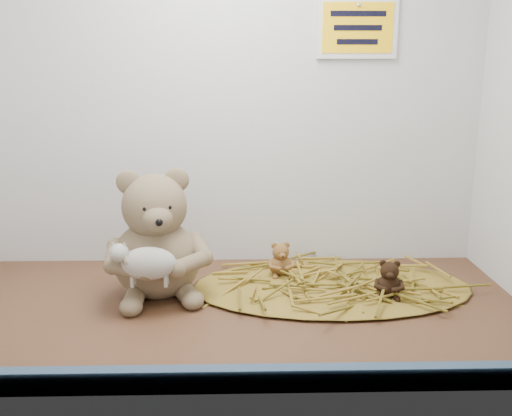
{
  "coord_description": "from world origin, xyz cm",
  "views": [
    {
      "loc": [
        3.86,
        -104.29,
        46.46
      ],
      "look_at": [
        6.48,
        2.45,
        19.98
      ],
      "focal_mm": 40.0,
      "sensor_mm": 36.0,
      "label": 1
    }
  ],
  "objects_px": {
    "main_teddy": "(155,233)",
    "mini_teddy_tan": "(281,258)",
    "mini_teddy_brown": "(389,277)",
    "toy_lamb": "(149,263)"
  },
  "relations": [
    {
      "from": "main_teddy",
      "to": "mini_teddy_tan",
      "type": "distance_m",
      "value": 0.29
    },
    {
      "from": "toy_lamb",
      "to": "mini_teddy_brown",
      "type": "height_order",
      "value": "toy_lamb"
    },
    {
      "from": "mini_teddy_tan",
      "to": "toy_lamb",
      "type": "bearing_deg",
      "value": -153.22
    },
    {
      "from": "toy_lamb",
      "to": "mini_teddy_brown",
      "type": "xyz_separation_m",
      "value": [
        0.48,
        0.05,
        -0.05
      ]
    },
    {
      "from": "mini_teddy_brown",
      "to": "mini_teddy_tan",
      "type": "bearing_deg",
      "value": 160.05
    },
    {
      "from": "main_teddy",
      "to": "mini_teddy_brown",
      "type": "xyz_separation_m",
      "value": [
        0.48,
        -0.04,
        -0.08
      ]
    },
    {
      "from": "mini_teddy_tan",
      "to": "mini_teddy_brown",
      "type": "height_order",
      "value": "same"
    },
    {
      "from": "main_teddy",
      "to": "mini_teddy_tan",
      "type": "height_order",
      "value": "main_teddy"
    },
    {
      "from": "mini_teddy_tan",
      "to": "mini_teddy_brown",
      "type": "bearing_deg",
      "value": -38.88
    },
    {
      "from": "main_teddy",
      "to": "mini_teddy_tan",
      "type": "relative_size",
      "value": 3.5
    }
  ]
}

